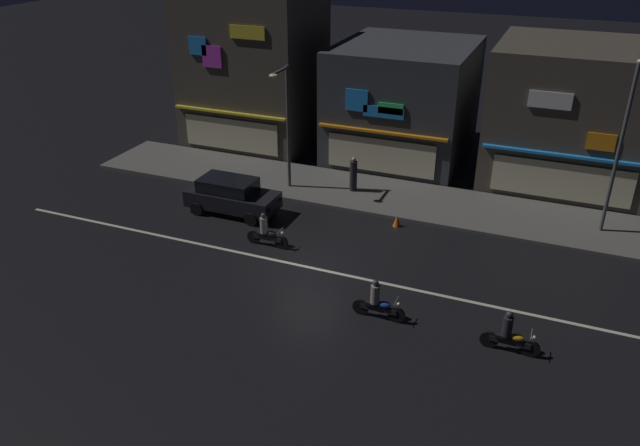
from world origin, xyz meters
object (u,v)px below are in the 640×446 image
motorcycle_opposite_lane (377,303)px  parked_car_near_kerb (231,195)px  pedestrian_on_sidewalk (353,175)px  motorcycle_following (509,335)px  streetlamp_mid (624,132)px  traffic_cone (397,221)px  motorcycle_lead (266,232)px  streetlamp_west (286,117)px

motorcycle_opposite_lane → parked_car_near_kerb: bearing=-28.0°
pedestrian_on_sidewalk → parked_car_near_kerb: bearing=-179.9°
motorcycle_following → motorcycle_opposite_lane: same height
pedestrian_on_sidewalk → parked_car_near_kerb: 6.21m
streetlamp_mid → motorcycle_opposite_lane: (-7.22, -9.60, -4.08)m
traffic_cone → motorcycle_lead: bearing=-140.3°
traffic_cone → streetlamp_mid: bearing=16.9°
streetlamp_west → traffic_cone: bearing=-15.9°
streetlamp_mid → motorcycle_following: size_ratio=4.12×
motorcycle_opposite_lane → traffic_cone: (-1.28, 7.02, -0.36)m
motorcycle_lead → pedestrian_on_sidewalk: bearing=70.3°
motorcycle_following → motorcycle_opposite_lane: size_ratio=1.00×
streetlamp_mid → motorcycle_opposite_lane: 12.68m
streetlamp_west → motorcycle_lead: size_ratio=3.22×
pedestrian_on_sidewalk → motorcycle_lead: 6.76m
motorcycle_lead → motorcycle_following: (10.35, -3.35, 0.00)m
streetlamp_west → streetlamp_mid: (14.74, 0.80, 0.89)m
streetlamp_mid → pedestrian_on_sidewalk: 12.15m
motorcycle_following → traffic_cone: 9.20m
parked_car_near_kerb → motorcycle_lead: (2.96, -2.31, -0.24)m
parked_car_near_kerb → motorcycle_following: parked_car_near_kerb is taller
streetlamp_mid → motorcycle_lead: size_ratio=4.12×
motorcycle_opposite_lane → streetlamp_mid: bearing=-123.1°
motorcycle_following → parked_car_near_kerb: bearing=-16.9°
streetlamp_mid → motorcycle_opposite_lane: streetlamp_mid is taller
motorcycle_lead → traffic_cone: (4.61, 3.83, -0.36)m
streetlamp_mid → traffic_cone: streetlamp_mid is taller
parked_car_near_kerb → pedestrian_on_sidewalk: bearing=43.2°
streetlamp_mid → parked_car_near_kerb: size_ratio=1.82×
motorcycle_lead → motorcycle_following: bearing=-24.3°
motorcycle_opposite_lane → traffic_cone: 7.15m
motorcycle_following → traffic_cone: bearing=-45.3°
pedestrian_on_sidewalk → motorcycle_opposite_lane: pedestrian_on_sidewalk is taller
streetlamp_west → motorcycle_following: bearing=-36.8°
parked_car_near_kerb → motorcycle_following: size_ratio=2.26×
motorcycle_lead → motorcycle_opposite_lane: size_ratio=1.00×
pedestrian_on_sidewalk → motorcycle_opposite_lane: (4.33, -9.76, -0.32)m
streetlamp_mid → pedestrian_on_sidewalk: streetlamp_mid is taller
streetlamp_mid → streetlamp_west: bearing=-176.9°
pedestrian_on_sidewalk → traffic_cone: pedestrian_on_sidewalk is taller
streetlamp_west → traffic_cone: (6.24, -1.78, -3.54)m
motorcycle_opposite_lane → motorcycle_following: bearing=-178.2°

